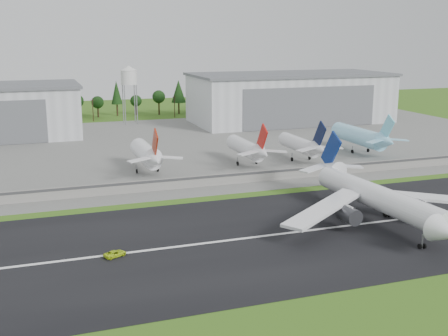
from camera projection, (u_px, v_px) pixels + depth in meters
name	position (u px, v px, depth m)	size (l,w,h in m)	color
ground	(307.00, 249.00, 118.02)	(600.00, 600.00, 0.00)	#335814
runway	(287.00, 233.00, 127.21)	(320.00, 60.00, 0.10)	black
runway_centerline	(287.00, 233.00, 127.20)	(220.00, 1.00, 0.02)	white
apron	(171.00, 146.00, 228.39)	(320.00, 150.00, 0.10)	slate
blast_fence	(222.00, 179.00, 168.19)	(240.00, 0.61, 3.50)	gray
hangar_east	(290.00, 98.00, 290.71)	(102.00, 47.00, 25.20)	silver
water_tower	(129.00, 75.00, 280.97)	(8.40, 8.40, 29.40)	#99999E
utility_poles	(135.00, 119.00, 301.98)	(230.00, 3.00, 12.00)	black
treeline	(130.00, 116.00, 315.78)	(320.00, 16.00, 22.00)	black
main_airliner	(379.00, 203.00, 133.31)	(57.17, 59.24, 18.17)	white
ground_vehicle	(115.00, 254.00, 113.55)	(2.17, 4.72, 1.31)	#BBDB19
parked_jet_red_a	(148.00, 155.00, 181.24)	(7.36, 31.29, 16.88)	white
parked_jet_red_b	(249.00, 149.00, 192.45)	(7.36, 31.29, 16.53)	silver
parked_jet_navy	(303.00, 145.00, 199.07)	(7.36, 31.29, 16.41)	silver
parked_jet_skyblue	(363.00, 137.00, 212.50)	(7.36, 37.29, 17.07)	#92DCFC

